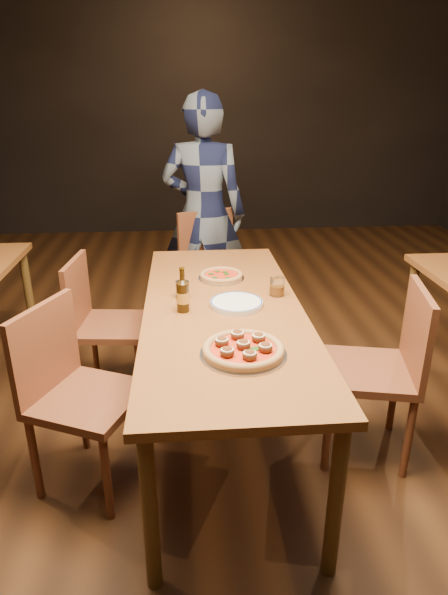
{
  "coord_description": "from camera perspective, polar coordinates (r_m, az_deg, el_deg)",
  "views": [
    {
      "loc": [
        -0.19,
        -2.31,
        1.74
      ],
      "look_at": [
        0.0,
        -0.05,
        0.82
      ],
      "focal_mm": 30.0,
      "sensor_mm": 36.0,
      "label": 1
    }
  ],
  "objects": [
    {
      "name": "ground",
      "position": [
        2.9,
        -0.08,
        -14.78
      ],
      "size": [
        9.0,
        9.0,
        0.0
      ],
      "primitive_type": "plane",
      "color": "black"
    },
    {
      "name": "chair_main_sw",
      "position": [
        3.1,
        -12.67,
        -3.08
      ],
      "size": [
        0.46,
        0.46,
        0.91
      ],
      "primitive_type": null,
      "rotation": [
        0.0,
        0.0,
        1.47
      ],
      "color": "#5B2918",
      "rests_on": "ground"
    },
    {
      "name": "pizza_meatball",
      "position": [
        2.06,
        2.23,
        -5.94
      ],
      "size": [
        0.36,
        0.36,
        0.07
      ],
      "rotation": [
        0.0,
        0.0,
        0.42
      ],
      "color": "#B7B7BF",
      "rests_on": "table_main"
    },
    {
      "name": "chair_end",
      "position": [
        3.77,
        -0.69,
        2.7
      ],
      "size": [
        0.6,
        0.6,
        0.98
      ],
      "primitive_type": null,
      "rotation": [
        0.0,
        0.0,
        0.39
      ],
      "color": "#5B2918",
      "rests_on": "ground"
    },
    {
      "name": "amber_glass",
      "position": [
        2.67,
        6.1,
        1.27
      ],
      "size": [
        0.08,
        0.08,
        0.1
      ],
      "primitive_type": "cylinder",
      "color": "#A25912",
      "rests_on": "table_main"
    },
    {
      "name": "chair_main_nw",
      "position": [
        2.39,
        -15.31,
        -11.02
      ],
      "size": [
        0.58,
        0.58,
        0.94
      ],
      "primitive_type": null,
      "rotation": [
        0.0,
        0.0,
        1.15
      ],
      "color": "#5B2918",
      "rests_on": "ground"
    },
    {
      "name": "beer_bottle",
      "position": [
        2.45,
        -4.75,
        0.15
      ],
      "size": [
        0.06,
        0.06,
        0.22
      ],
      "rotation": [
        0.0,
        0.0,
        -0.3
      ],
      "color": "black",
      "rests_on": "table_main"
    },
    {
      "name": "water_glass",
      "position": [
        2.63,
        -4.79,
        0.91
      ],
      "size": [
        0.07,
        0.07,
        0.09
      ],
      "primitive_type": "cylinder",
      "color": "white",
      "rests_on": "table_main"
    },
    {
      "name": "pizza_margherita",
      "position": [
        2.91,
        -0.31,
        2.54
      ],
      "size": [
        0.27,
        0.27,
        0.04
      ],
      "rotation": [
        0.0,
        0.0,
        -0.11
      ],
      "color": "#B7B7BF",
      "rests_on": "table_main"
    },
    {
      "name": "chair_main_e",
      "position": [
        2.61,
        16.18,
        -7.93
      ],
      "size": [
        0.53,
        0.53,
        0.96
      ],
      "primitive_type": null,
      "rotation": [
        0.0,
        0.0,
        -1.78
      ],
      "color": "#5B2918",
      "rests_on": "ground"
    },
    {
      "name": "table_main",
      "position": [
        2.56,
        -0.09,
        -2.52
      ],
      "size": [
        0.8,
        2.0,
        0.75
      ],
      "color": "brown",
      "rests_on": "ground"
    },
    {
      "name": "room_shell",
      "position": [
        2.33,
        -0.11,
        24.89
      ],
      "size": [
        9.0,
        9.0,
        9.0
      ],
      "color": "black",
      "rests_on": "ground"
    },
    {
      "name": "diner",
      "position": [
        3.9,
        -2.34,
        9.53
      ],
      "size": [
        0.74,
        0.57,
        1.79
      ],
      "primitive_type": "imported",
      "rotation": [
        0.0,
        0.0,
        2.9
      ],
      "color": "black",
      "rests_on": "ground"
    },
    {
      "name": "plate_stack",
      "position": [
        2.53,
        1.43,
        -0.69
      ],
      "size": [
        0.27,
        0.27,
        0.03
      ],
      "primitive_type": "cylinder",
      "color": "white",
      "rests_on": "table_main"
    }
  ]
}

